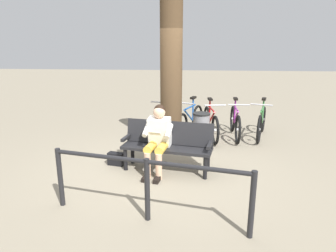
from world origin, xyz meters
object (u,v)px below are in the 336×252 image
bicycle_blue (211,123)px  bicycle_green (261,123)px  bench (168,142)px  person_reading (158,136)px  bicycle_black (190,121)px  handbag (116,159)px  tree_trunk (171,76)px  litter_bin (201,132)px  bicycle_orange (235,123)px  bicycle_silver (166,120)px

bicycle_blue → bicycle_green: bearing=87.9°
bench → person_reading: 0.26m
bench → bicycle_black: bicycle_black is taller
handbag → bicycle_black: size_ratio=0.19×
person_reading → bicycle_blue: person_reading is taller
bicycle_green → bicycle_black: size_ratio=1.03×
handbag → bicycle_green: bicycle_green is taller
tree_trunk → bicycle_black: (-0.40, -0.92, -1.21)m
litter_bin → bicycle_green: bicycle_green is taller
bicycle_orange → bicycle_blue: 0.60m
bench → litter_bin: (-0.61, -1.02, -0.09)m
tree_trunk → bicycle_black: tree_trunk is taller
bench → bicycle_orange: 2.54m
litter_bin → tree_trunk: bearing=-16.7°
bench → person_reading: (0.16, 0.14, 0.16)m
tree_trunk → bicycle_silver: (0.21, -0.99, -1.21)m
bicycle_green → bicycle_silver: same height
person_reading → bicycle_silver: bearing=-77.6°
bicycle_orange → bicycle_silver: 1.71m
litter_bin → bicycle_silver: size_ratio=0.49×
bicycle_green → bicycle_orange: 0.63m
bicycle_orange → bicycle_silver: bearing=-94.5°
tree_trunk → litter_bin: (-0.65, 0.19, -1.15)m
bicycle_blue → bench: bearing=-32.1°
litter_bin → bicycle_blue: bearing=-104.9°
handbag → bicycle_green: (-3.07, -2.01, 0.24)m
tree_trunk → bicycle_blue: size_ratio=1.87×
handbag → bicycle_orange: (-2.44, -1.97, 0.24)m
handbag → bicycle_orange: 3.15m
handbag → tree_trunk: tree_trunk is taller
bicycle_green → person_reading: bearing=-28.2°
person_reading → bicycle_blue: (-1.02, -2.11, -0.31)m
bicycle_blue → bicycle_orange: bearing=91.1°
person_reading → handbag: person_reading is taller
litter_bin → handbag: bearing=30.1°
bicycle_black → bicycle_silver: (0.61, -0.08, 0.00)m
bicycle_silver → bicycle_blue: bearing=88.7°
bicycle_green → bicycle_blue: size_ratio=0.97×
tree_trunk → bicycle_black: size_ratio=1.98×
handbag → bicycle_silver: size_ratio=0.18×
bicycle_orange → litter_bin: bearing=-38.6°
bicycle_black → bicycle_silver: size_ratio=0.95×
handbag → bicycle_silver: 2.25m
bench → handbag: (0.99, -0.10, -0.39)m
bicycle_orange → person_reading: bearing=-36.0°
person_reading → bicycle_black: size_ratio=0.76×
bicycle_green → tree_trunk: bearing=-50.4°
person_reading → bicycle_black: person_reading is taller
tree_trunk → bicycle_silver: 1.58m
bicycle_black → bicycle_orange: bearing=108.2°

